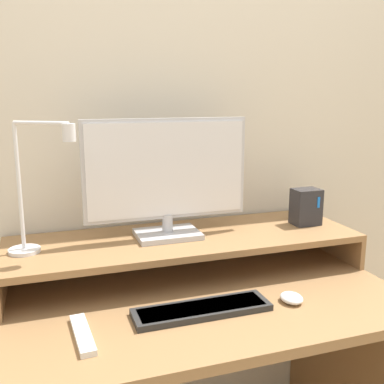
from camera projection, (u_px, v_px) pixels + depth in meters
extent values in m
cube|color=beige|center=(166.00, 122.00, 1.67)|extent=(6.00, 0.05, 2.50)
cube|color=olive|center=(203.00, 296.00, 1.40)|extent=(1.19, 0.74, 0.03)
cube|color=olive|center=(350.00, 368.00, 1.66)|extent=(0.03, 0.74, 0.72)
cube|color=olive|center=(2.00, 278.00, 1.37)|extent=(0.02, 0.39, 0.10)
cube|color=olive|center=(329.00, 239.00, 1.73)|extent=(0.02, 0.39, 0.10)
cube|color=olive|center=(185.00, 239.00, 1.54)|extent=(1.19, 0.39, 0.02)
cube|color=#BCBCC1|center=(168.00, 234.00, 1.53)|extent=(0.21, 0.16, 0.02)
cylinder|color=#BCBCC1|center=(167.00, 223.00, 1.52)|extent=(0.04, 0.04, 0.06)
cube|color=#B7B7BC|center=(166.00, 169.00, 1.48)|extent=(0.55, 0.02, 0.33)
cube|color=silver|center=(167.00, 169.00, 1.47)|extent=(0.53, 0.01, 0.31)
cylinder|color=silver|center=(24.00, 250.00, 1.38)|extent=(0.10, 0.10, 0.01)
cylinder|color=silver|center=(19.00, 187.00, 1.33)|extent=(0.01, 0.01, 0.38)
cylinder|color=silver|center=(41.00, 123.00, 1.27)|extent=(0.15, 0.11, 0.01)
cylinder|color=silver|center=(69.00, 133.00, 1.26)|extent=(0.04, 0.04, 0.05)
cube|color=#28282D|center=(306.00, 207.00, 1.66)|extent=(0.10, 0.08, 0.13)
cube|color=#1972F2|center=(319.00, 202.00, 1.63)|extent=(0.01, 0.00, 0.04)
cube|color=#282828|center=(202.00, 310.00, 1.26)|extent=(0.39, 0.11, 0.02)
cube|color=black|center=(202.00, 308.00, 1.26)|extent=(0.36, 0.09, 0.01)
ellipsoid|color=white|center=(291.00, 298.00, 1.32)|extent=(0.06, 0.08, 0.03)
cube|color=white|center=(83.00, 334.00, 1.13)|extent=(0.05, 0.20, 0.02)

